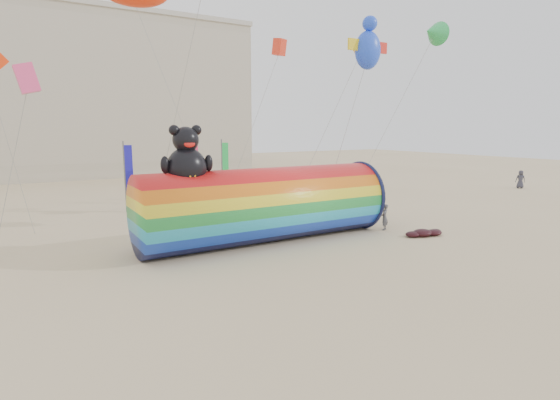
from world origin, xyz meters
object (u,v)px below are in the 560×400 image
hotel_building (2,93)px  windsock_assembly (265,203)px  fabric_bundle (424,233)px  kite_handler (385,217)px

hotel_building → windsock_assembly: 45.77m
fabric_bundle → hotel_building: bearing=113.7°
hotel_building → kite_handler: 49.84m
kite_handler → fabric_bundle: kite_handler is taller
windsock_assembly → fabric_bundle: windsock_assembly is taller
hotel_building → fabric_bundle: size_ratio=23.06×
windsock_assembly → kite_handler: (7.42, -1.47, -1.32)m
kite_handler → fabric_bundle: 2.51m
hotel_building → fabric_bundle: 52.35m
hotel_building → windsock_assembly: bearing=-74.2°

